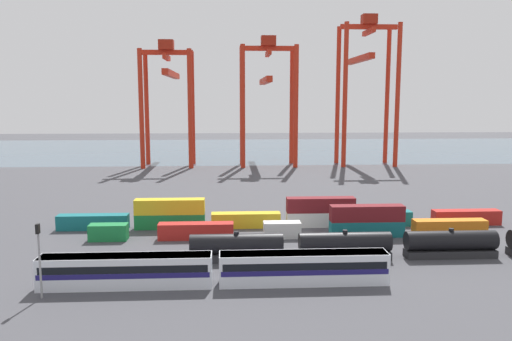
{
  "coord_description": "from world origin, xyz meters",
  "views": [
    {
      "loc": [
        -12.45,
        -81.34,
        22.53
      ],
      "look_at": [
        -6.83,
        23.03,
        7.58
      ],
      "focal_mm": 35.4,
      "sensor_mm": 36.0,
      "label": 1
    }
  ],
  "objects": [
    {
      "name": "shipping_container_4",
      "position": [
        10.09,
        -1.6,
        3.9
      ],
      "size": [
        12.1,
        2.44,
        2.6
      ],
      "primitive_type": "cube",
      "color": "maroon",
      "rests_on": "shipping_container_3"
    },
    {
      "name": "freight_tank_row",
      "position": [
        11.45,
        -13.09,
        1.95
      ],
      "size": [
        58.9,
        2.73,
        4.19
      ],
      "color": "#232326",
      "rests_on": "ground_plane"
    },
    {
      "name": "shipping_container_12",
      "position": [
        16.96,
        5.34,
        1.3
      ],
      "size": [
        6.04,
        2.44,
        2.6
      ],
      "primitive_type": "cube",
      "color": "#146066",
      "rests_on": "ground_plane"
    },
    {
      "name": "shipping_container_9",
      "position": [
        -9.57,
        5.34,
        1.3
      ],
      "size": [
        12.1,
        2.44,
        2.6
      ],
      "primitive_type": "cube",
      "color": "gold",
      "rests_on": "ground_plane"
    },
    {
      "name": "shipping_container_3",
      "position": [
        10.09,
        -1.6,
        1.3
      ],
      "size": [
        12.1,
        2.44,
        2.6
      ],
      "primitive_type": "cube",
      "color": "#146066",
      "rests_on": "ground_plane"
    },
    {
      "name": "shipping_container_6",
      "position": [
        -36.1,
        5.34,
        1.3
      ],
      "size": [
        12.1,
        2.44,
        2.6
      ],
      "primitive_type": "cube",
      "color": "#146066",
      "rests_on": "ground_plane"
    },
    {
      "name": "shipping_container_5",
      "position": [
        24.07,
        -1.6,
        1.3
      ],
      "size": [
        12.1,
        2.44,
        2.6
      ],
      "primitive_type": "cube",
      "color": "orange",
      "rests_on": "ground_plane"
    },
    {
      "name": "shipping_container_0",
      "position": [
        -31.86,
        -1.6,
        1.3
      ],
      "size": [
        6.04,
        2.44,
        2.6
      ],
      "primitive_type": "cube",
      "color": "#197538",
      "rests_on": "ground_plane"
    },
    {
      "name": "shipping_container_11",
      "position": [
        3.69,
        5.34,
        3.9
      ],
      "size": [
        12.1,
        2.44,
        2.6
      ],
      "primitive_type": "cube",
      "color": "maroon",
      "rests_on": "shipping_container_10"
    },
    {
      "name": "harbour_water",
      "position": [
        0.0,
        142.75,
        0.0
      ],
      "size": [
        400.0,
        110.0,
        0.01
      ],
      "primitive_type": "cube",
      "color": "#475B6B",
      "rests_on": "ground_plane"
    },
    {
      "name": "ground_plane",
      "position": [
        0.0,
        40.0,
        0.0
      ],
      "size": [
        420.0,
        420.0,
        0.0
      ],
      "primitive_type": "plane",
      "color": "#424247"
    },
    {
      "name": "shipping_container_8",
      "position": [
        -22.84,
        5.34,
        3.9
      ],
      "size": [
        12.1,
        2.44,
        2.6
      ],
      "primitive_type": "cube",
      "color": "gold",
      "rests_on": "shipping_container_7"
    },
    {
      "name": "shipping_container_10",
      "position": [
        3.69,
        5.34,
        1.3
      ],
      "size": [
        12.1,
        2.44,
        2.6
      ],
      "primitive_type": "cube",
      "color": "silver",
      "rests_on": "ground_plane"
    },
    {
      "name": "shipping_container_7",
      "position": [
        -22.84,
        5.34,
        1.3
      ],
      "size": [
        12.1,
        2.44,
        2.6
      ],
      "primitive_type": "cube",
      "color": "#197538",
      "rests_on": "ground_plane"
    },
    {
      "name": "gantry_crane_west",
      "position": [
        -32.61,
        91.53,
        25.8
      ],
      "size": [
        17.16,
        39.3,
        41.42
      ],
      "color": "red",
      "rests_on": "ground_plane"
    },
    {
      "name": "signal_mast",
      "position": [
        -33.87,
        -25.33,
        5.54
      ],
      "size": [
        0.36,
        0.6,
        8.66
      ],
      "color": "gray",
      "rests_on": "ground_plane"
    },
    {
      "name": "shipping_container_2",
      "position": [
        -3.9,
        -1.6,
        1.3
      ],
      "size": [
        6.04,
        2.44,
        2.6
      ],
      "primitive_type": "cube",
      "color": "silver",
      "rests_on": "ground_plane"
    },
    {
      "name": "shipping_container_13",
      "position": [
        30.23,
        5.34,
        1.3
      ],
      "size": [
        12.1,
        2.44,
        2.6
      ],
      "primitive_type": "cube",
      "color": "#AD211C",
      "rests_on": "ground_plane"
    },
    {
      "name": "passenger_train",
      "position": [
        -14.19,
        -22.28,
        2.14
      ],
      "size": [
        42.15,
        3.14,
        3.9
      ],
      "color": "silver",
      "rests_on": "ground_plane"
    },
    {
      "name": "shipping_container_1",
      "position": [
        -17.88,
        -1.6,
        1.3
      ],
      "size": [
        12.1,
        2.44,
        2.6
      ],
      "primitive_type": "cube",
      "color": "#AD211C",
      "rests_on": "ground_plane"
    },
    {
      "name": "gantry_crane_central",
      "position": [
        0.75,
        91.2,
        25.84
      ],
      "size": [
        18.88,
        37.94,
        42.88
      ],
      "color": "red",
      "rests_on": "ground_plane"
    },
    {
      "name": "gantry_crane_east",
      "position": [
        34.12,
        90.31,
        30.18
      ],
      "size": [
        19.02,
        34.02,
        50.01
      ],
      "color": "red",
      "rests_on": "ground_plane"
    }
  ]
}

